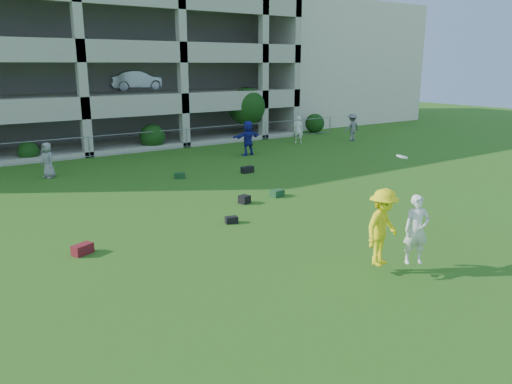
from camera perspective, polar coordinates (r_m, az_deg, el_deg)
ground at (r=12.73m, az=7.76°, el=-8.91°), size 100.00×100.00×0.00m
stucco_building at (r=47.92m, az=5.57°, el=14.33°), size 16.00×14.00×10.00m
bystander_c at (r=24.44m, az=-22.71°, el=3.37°), size 0.75×0.91×1.61m
bystander_d at (r=28.22m, az=-0.93°, el=6.19°), size 1.85×0.70×1.95m
bystander_e at (r=32.64m, az=4.85°, el=7.11°), size 0.76×0.77×1.78m
bystander_f at (r=34.33m, az=10.93°, el=7.29°), size 1.20×0.71×1.82m
bag_red_a at (r=14.41m, az=-19.21°, el=-6.19°), size 0.62×0.49×0.28m
bag_black_b at (r=16.22m, az=-2.82°, el=-3.20°), size 0.45×0.35×0.22m
bag_green_c at (r=19.45m, az=2.42°, el=-0.14°), size 0.55×0.42×0.26m
crate_d at (r=18.47m, az=-1.33°, el=-0.85°), size 0.42×0.42×0.30m
bag_black_e at (r=23.70m, az=-1.00°, el=2.57°), size 0.61×0.33×0.30m
bag_green_g at (r=22.80m, az=-8.74°, el=1.87°), size 0.58×0.48×0.25m
frisbee_contest at (r=12.43m, az=15.00°, el=-3.96°), size 1.57×1.39×2.70m
parking_garage at (r=37.11m, az=-23.28°, el=14.84°), size 30.00×14.00×12.00m
fence at (r=29.00m, az=-18.54°, el=4.94°), size 36.06×0.06×1.20m
shrub_row at (r=31.11m, az=-10.90°, el=7.69°), size 34.38×2.52×3.50m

